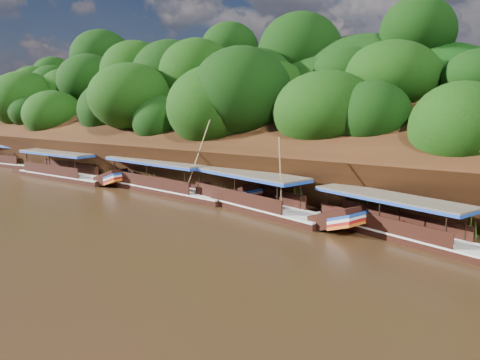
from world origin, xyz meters
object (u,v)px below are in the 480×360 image
object	(u,v)px
boat_3	(70,174)
boat_2	(171,187)
boat_0	(412,232)
boat_1	(261,204)
boat_4	(10,161)

from	to	relation	value
boat_3	boat_2	bearing A→B (deg)	2.58
boat_0	boat_1	size ratio (longest dim) A/B	0.92
boat_0	boat_3	size ratio (longest dim) A/B	0.94
boat_0	boat_1	bearing A→B (deg)	-168.04
boat_0	boat_1	xyz separation A→B (m)	(-10.31, 0.97, 0.07)
boat_1	boat_3	xyz separation A→B (m)	(-22.69, 0.55, 0.01)
boat_1	boat_3	size ratio (longest dim) A/B	1.02
boat_1	boat_4	size ratio (longest dim) A/B	1.03
boat_4	boat_3	bearing A→B (deg)	-12.44
boat_1	boat_4	world-z (taller)	boat_1
boat_3	boat_4	xyz separation A→B (m)	(-14.46, 1.82, -0.01)
boat_2	boat_3	xyz separation A→B (m)	(-13.13, -0.56, -0.00)
boat_2	boat_4	bearing A→B (deg)	-176.78
boat_2	boat_3	world-z (taller)	boat_2
boat_1	boat_2	size ratio (longest dim) A/B	0.89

